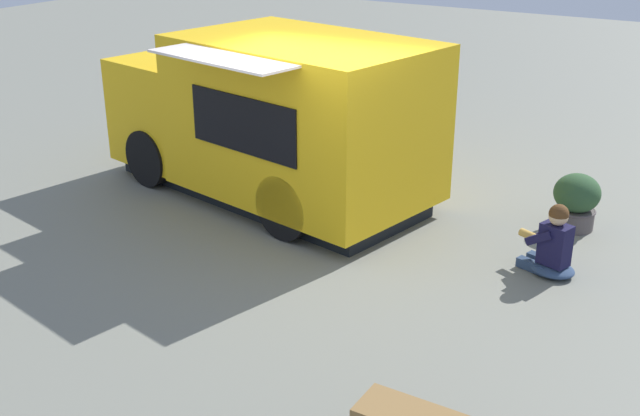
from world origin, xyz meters
TOP-DOWN VIEW (x-y plane):
  - ground_plane at (0.00, 0.00)m, footprint 40.00×40.00m
  - food_truck at (-1.12, 1.13)m, footprint 5.08×3.43m
  - person_customer at (2.93, 0.72)m, footprint 0.77×0.57m
  - planter_flowering_far at (2.82, 2.14)m, footprint 0.58×0.58m

SIDE VIEW (x-z plane):
  - ground_plane at x=0.00m, z-range 0.00..0.00m
  - person_customer at x=2.93m, z-range -0.09..0.75m
  - planter_flowering_far at x=2.82m, z-range 0.02..0.74m
  - food_truck at x=-1.12m, z-range -0.06..2.21m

